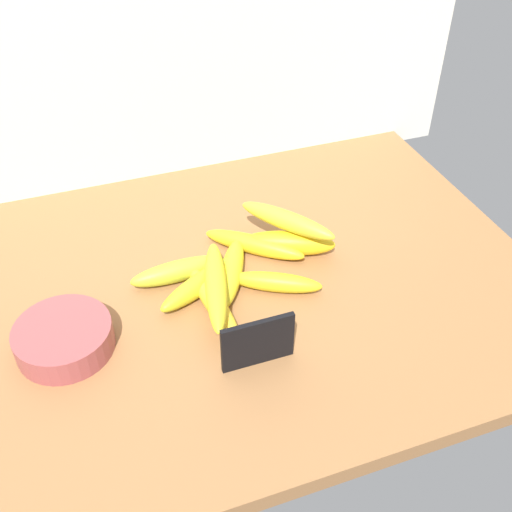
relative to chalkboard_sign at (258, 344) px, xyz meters
The scene contains 13 objects.
counter_top 18.42cm from the chalkboard_sign, 92.31° to the left, with size 110.00×76.00×3.00cm, color #926239.
back_wall 63.22cm from the chalkboard_sign, 90.72° to the left, with size 130.00×2.00×70.00cm, color silver.
chalkboard_sign is the anchor object (origin of this frame).
fruit_bowl 29.14cm from the chalkboard_sign, 155.09° to the left, with size 14.65×14.65×4.31cm, color #9A4647.
banana_0 18.55cm from the chalkboard_sign, 84.28° to the left, with size 17.25×3.71×3.71cm, color yellow.
banana_1 16.06cm from the chalkboard_sign, 59.30° to the left, with size 15.47×3.33×3.33cm, color yellow.
banana_2 26.04cm from the chalkboard_sign, 57.91° to the left, with size 16.49×4.39×4.39cm, color yellow.
banana_3 17.64cm from the chalkboard_sign, 100.86° to the left, with size 18.32×3.65×3.65cm, color gold.
banana_4 13.55cm from the chalkboard_sign, 103.04° to the left, with size 19.08×3.20×3.20cm, color yellow.
banana_5 22.73cm from the chalkboard_sign, 106.96° to the left, with size 16.35×3.73×3.73cm, color gold.
banana_6 25.60cm from the chalkboard_sign, 71.64° to the left, with size 18.88×3.46×3.46cm, color yellow.
banana_7 27.39cm from the chalkboard_sign, 59.31° to the left, with size 18.67×3.46×3.46cm, color gold.
banana_8 13.11cm from the chalkboard_sign, 100.50° to the left, with size 20.74×3.41×3.41cm, color yellow.
Camera 1 is at (-19.47, -73.51, 73.14)cm, focal length 42.91 mm.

